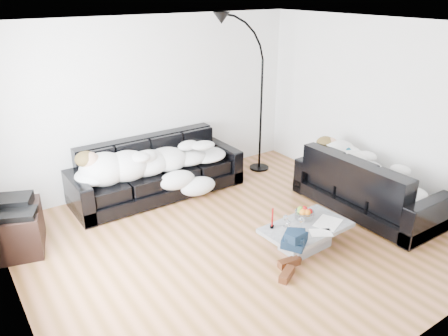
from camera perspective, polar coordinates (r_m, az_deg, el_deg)
ground at (r=5.59m, az=1.76°, el=-9.52°), size 5.00×5.00×0.00m
wall_back at (r=6.88m, az=-9.29°, el=8.32°), size 5.00×0.02×2.60m
wall_left at (r=4.18m, az=-27.07°, el=-3.80°), size 0.02×4.50×2.60m
wall_right at (r=6.74m, az=19.51°, el=6.99°), size 0.02×4.50×2.60m
ceiling at (r=4.74m, az=2.15°, el=18.06°), size 5.00×5.00×0.00m
sofa_back at (r=6.67m, az=-8.71°, el=-0.08°), size 2.59×0.90×0.85m
sofa_right at (r=6.45m, az=18.22°, el=-1.93°), size 0.88×2.06×0.83m
sleeper_back at (r=6.55m, az=-8.63°, el=1.51°), size 2.19×0.76×0.44m
sleeper_right at (r=6.36m, az=18.46°, el=-0.13°), size 0.74×1.76×0.43m
teal_cushion at (r=6.66m, az=13.97°, el=2.19°), size 0.42×0.38×0.20m
coffee_table at (r=5.47m, az=10.59°, el=-8.83°), size 1.09×0.67×0.31m
fruit_bowl at (r=5.53m, az=10.47°, el=-5.76°), size 0.30×0.30×0.15m
wine_glass_a at (r=5.31m, az=8.03°, el=-6.84°), size 0.07×0.07×0.15m
wine_glass_b at (r=5.18m, az=8.34°, el=-7.64°), size 0.08×0.08×0.16m
wine_glass_c at (r=5.27m, az=10.07°, el=-7.08°), size 0.09×0.09×0.17m
candle_left at (r=5.23m, az=6.31°, el=-6.59°), size 0.06×0.06×0.25m
candle_right at (r=5.25m, az=6.35°, el=-6.49°), size 0.05×0.05×0.25m
newspaper_a at (r=5.50m, az=13.43°, el=-6.95°), size 0.42×0.38×0.01m
newspaper_b at (r=5.28m, az=12.54°, el=-8.23°), size 0.31×0.28×0.01m
navy_jacket at (r=4.90m, az=9.22°, el=-8.47°), size 0.40×0.36×0.16m
shoes at (r=5.08m, az=8.35°, el=-12.86°), size 0.52×0.44×0.10m
av_cabinet at (r=5.88m, az=-25.22°, el=-7.24°), size 0.70×0.87×0.52m
stereo at (r=5.73m, az=-25.77°, el=-4.40°), size 0.54×0.48×0.13m
floor_lamp at (r=7.34m, az=4.88°, el=8.30°), size 0.89×0.49×2.31m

